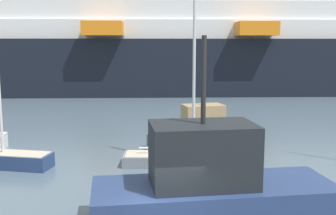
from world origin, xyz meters
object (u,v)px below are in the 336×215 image
(sailboat_4, at_px, (184,156))
(fishing_boat_2, at_px, (210,187))
(fishing_boat_0, at_px, (200,132))
(cruise_ship, at_px, (110,38))

(sailboat_4, height_order, fishing_boat_2, sailboat_4)
(fishing_boat_2, bearing_deg, fishing_boat_0, -100.94)
(sailboat_4, height_order, fishing_boat_0, sailboat_4)
(cruise_ship, bearing_deg, sailboat_4, -78.29)
(fishing_boat_2, xyz_separation_m, cruise_ship, (-9.80, 44.28, 6.08))
(fishing_boat_2, relative_size, cruise_ship, 0.07)
(fishing_boat_2, height_order, cruise_ship, cruise_ship)
(sailboat_4, relative_size, cruise_ship, 0.08)
(fishing_boat_0, xyz_separation_m, cruise_ship, (-10.29, 33.33, 6.44))
(fishing_boat_0, bearing_deg, sailboat_4, -122.56)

